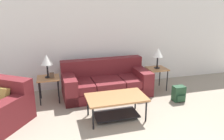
{
  "coord_description": "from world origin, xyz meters",
  "views": [
    {
      "loc": [
        -1.32,
        -1.12,
        2.13
      ],
      "look_at": [
        -0.12,
        3.1,
        0.8
      ],
      "focal_mm": 35.0,
      "sensor_mm": 36.0,
      "label": 1
    }
  ],
  "objects": [
    {
      "name": "coffee_table",
      "position": [
        -0.21,
        2.51,
        0.34
      ],
      "size": [
        1.13,
        0.65,
        0.46
      ],
      "color": "#A87042",
      "rests_on": "ground_plane"
    },
    {
      "name": "wall_back",
      "position": [
        0.0,
        4.41,
        1.3
      ],
      "size": [
        8.67,
        0.06,
        2.6
      ],
      "color": "white",
      "rests_on": "ground_plane"
    },
    {
      "name": "backpack",
      "position": [
        1.4,
        2.88,
        0.17
      ],
      "size": [
        0.26,
        0.26,
        0.35
      ],
      "color": "#23472D",
      "rests_on": "ground_plane"
    },
    {
      "name": "table_lamp_left",
      "position": [
        -1.43,
        3.69,
        0.96
      ],
      "size": [
        0.26,
        0.26,
        0.51
      ],
      "color": "black",
      "rests_on": "side_table_left"
    },
    {
      "name": "table_lamp_right",
      "position": [
        1.24,
        3.69,
        0.96
      ],
      "size": [
        0.26,
        0.26,
        0.51
      ],
      "color": "black",
      "rests_on": "side_table_right"
    },
    {
      "name": "picture_frame",
      "position": [
        -1.35,
        3.61,
        0.63
      ],
      "size": [
        0.1,
        0.04,
        0.13
      ],
      "color": "#4C3828",
      "rests_on": "side_table_left"
    },
    {
      "name": "side_table_right",
      "position": [
        1.24,
        3.69,
        0.5
      ],
      "size": [
        0.48,
        0.47,
        0.56
      ],
      "color": "#A87042",
      "rests_on": "ground_plane"
    },
    {
      "name": "side_table_left",
      "position": [
        -1.43,
        3.69,
        0.5
      ],
      "size": [
        0.48,
        0.47,
        0.56
      ],
      "color": "#A87042",
      "rests_on": "ground_plane"
    },
    {
      "name": "couch",
      "position": [
        -0.1,
        3.74,
        0.29
      ],
      "size": [
        2.09,
        1.05,
        0.82
      ],
      "color": "maroon",
      "rests_on": "ground_plane"
    }
  ]
}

